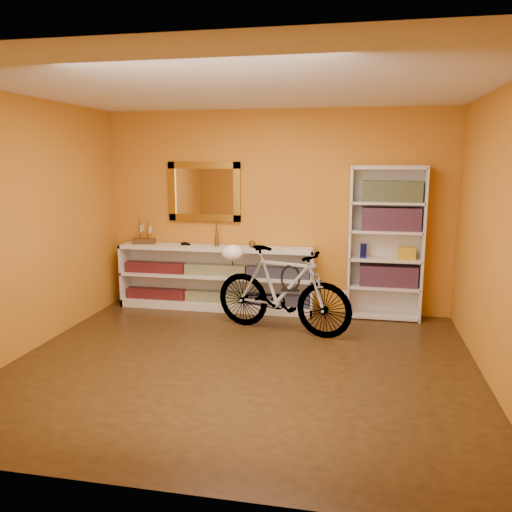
% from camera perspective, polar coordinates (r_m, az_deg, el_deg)
% --- Properties ---
extents(floor, '(4.50, 4.00, 0.01)m').
position_cam_1_polar(floor, '(5.14, -1.56, -11.96)').
color(floor, '#301F0D').
rests_on(floor, ground).
extents(ceiling, '(4.50, 4.00, 0.01)m').
position_cam_1_polar(ceiling, '(4.79, -1.72, 18.27)').
color(ceiling, silver).
rests_on(ceiling, ground).
extents(back_wall, '(4.50, 0.01, 2.60)m').
position_cam_1_polar(back_wall, '(6.75, 2.17, 4.92)').
color(back_wall, '#BC711C').
rests_on(back_wall, ground).
extents(left_wall, '(0.01, 4.00, 2.60)m').
position_cam_1_polar(left_wall, '(5.73, -24.23, 2.99)').
color(left_wall, '#BC711C').
rests_on(left_wall, ground).
extents(right_wall, '(0.01, 4.00, 2.60)m').
position_cam_1_polar(right_wall, '(4.82, 25.49, 1.63)').
color(right_wall, '#BC711C').
rests_on(right_wall, ground).
extents(gilt_mirror, '(0.98, 0.06, 0.78)m').
position_cam_1_polar(gilt_mirror, '(6.90, -5.74, 7.08)').
color(gilt_mirror, olive).
rests_on(gilt_mirror, back_wall).
extents(wall_socket, '(0.09, 0.02, 0.09)m').
position_cam_1_polar(wall_socket, '(6.83, 9.57, -4.11)').
color(wall_socket, silver).
rests_on(wall_socket, back_wall).
extents(console_unit, '(2.60, 0.35, 0.85)m').
position_cam_1_polar(console_unit, '(6.87, -4.46, -2.40)').
color(console_unit, silver).
rests_on(console_unit, floor).
extents(cd_row_lower, '(2.50, 0.13, 0.14)m').
position_cam_1_polar(cd_row_lower, '(6.91, -4.48, -4.50)').
color(cd_row_lower, black).
rests_on(cd_row_lower, console_unit).
extents(cd_row_upper, '(2.50, 0.13, 0.14)m').
position_cam_1_polar(cd_row_upper, '(6.83, -4.52, -1.54)').
color(cd_row_upper, navy).
rests_on(cd_row_upper, console_unit).
extents(model_ship, '(0.31, 0.15, 0.35)m').
position_cam_1_polar(model_ship, '(7.09, -12.31, 2.73)').
color(model_ship, '#422A12').
rests_on(model_ship, console_unit).
extents(toy_car, '(0.00, 0.00, 0.00)m').
position_cam_1_polar(toy_car, '(6.91, -7.78, 1.20)').
color(toy_car, black).
rests_on(toy_car, console_unit).
extents(bronze_ornament, '(0.06, 0.06, 0.38)m').
position_cam_1_polar(bronze_ornament, '(6.75, -4.37, 2.66)').
color(bronze_ornament, brown).
rests_on(bronze_ornament, console_unit).
extents(decorative_orb, '(0.09, 0.09, 0.09)m').
position_cam_1_polar(decorative_orb, '(6.66, -0.42, 1.34)').
color(decorative_orb, brown).
rests_on(decorative_orb, console_unit).
extents(bookcase, '(0.90, 0.30, 1.90)m').
position_cam_1_polar(bookcase, '(6.55, 14.13, 1.35)').
color(bookcase, silver).
rests_on(bookcase, floor).
extents(book_row_a, '(0.70, 0.22, 0.26)m').
position_cam_1_polar(book_row_a, '(6.63, 14.41, -2.12)').
color(book_row_a, maroon).
rests_on(book_row_a, bookcase).
extents(book_row_b, '(0.70, 0.22, 0.28)m').
position_cam_1_polar(book_row_b, '(6.52, 14.69, 3.98)').
color(book_row_b, maroon).
rests_on(book_row_b, bookcase).
extents(book_row_c, '(0.70, 0.22, 0.25)m').
position_cam_1_polar(book_row_c, '(6.49, 14.83, 6.92)').
color(book_row_c, navy).
rests_on(book_row_c, bookcase).
extents(travel_mug, '(0.08, 0.08, 0.18)m').
position_cam_1_polar(travel_mug, '(6.54, 11.79, 0.58)').
color(travel_mug, navy).
rests_on(travel_mug, bookcase).
extents(red_tin, '(0.16, 0.16, 0.20)m').
position_cam_1_polar(red_tin, '(6.51, 12.60, 6.81)').
color(red_tin, maroon).
rests_on(red_tin, bookcase).
extents(yellow_bag, '(0.21, 0.15, 0.15)m').
position_cam_1_polar(yellow_bag, '(6.55, 16.29, 0.28)').
color(yellow_bag, gold).
rests_on(yellow_bag, bookcase).
extents(bicycle, '(0.87, 1.75, 1.00)m').
position_cam_1_polar(bicycle, '(5.92, 2.92, -3.76)').
color(bicycle, silver).
rests_on(bicycle, floor).
extents(helmet, '(0.26, 0.25, 0.20)m').
position_cam_1_polar(helmet, '(6.12, -2.62, 0.35)').
color(helmet, white).
rests_on(helmet, bicycle).
extents(u_lock, '(0.23, 0.02, 0.23)m').
position_cam_1_polar(u_lock, '(5.85, 3.83, -2.44)').
color(u_lock, black).
rests_on(u_lock, bicycle).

